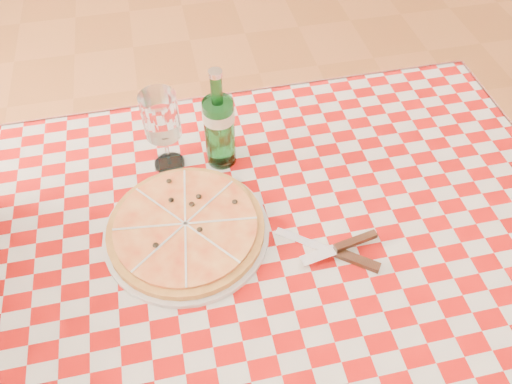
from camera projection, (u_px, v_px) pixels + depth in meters
dining_table at (271, 257)px, 1.09m from camera, size 1.20×0.80×0.75m
tablecloth at (272, 232)px, 1.02m from camera, size 1.30×0.90×0.01m
pizza_plate at (186, 228)px, 0.99m from camera, size 0.37×0.37×0.04m
water_bottle at (219, 119)px, 1.05m from camera, size 0.07×0.07×0.25m
wine_glass at (164, 133)px, 1.06m from camera, size 0.10×0.10×0.20m
cutlery at (335, 250)px, 0.97m from camera, size 0.26×0.23×0.02m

